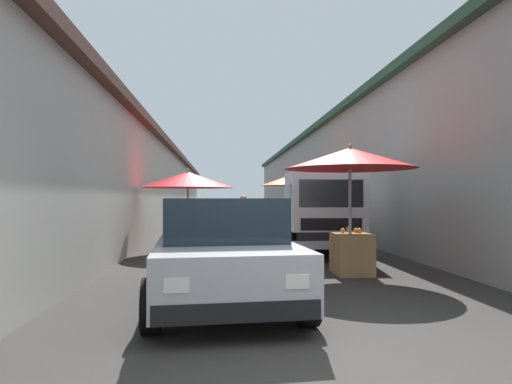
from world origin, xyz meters
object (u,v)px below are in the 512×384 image
Objects in this scene: hatchback_car at (221,249)px; plastic_stool at (203,244)px; fruit_stall_mid_lane at (350,173)px; fruit_stall_near_right at (187,187)px; delivery_truck at (319,214)px; fruit_stall_far_left at (293,187)px; vendor_by_crates at (243,219)px.

hatchback_car reaches higher than plastic_stool.
fruit_stall_mid_lane reaches higher than plastic_stool.
fruit_stall_near_right is 5.73× the size of plastic_stool.
plastic_stool is at bearing -156.03° from fruit_stall_near_right.
delivery_truck is (3.10, -0.11, -0.88)m from fruit_stall_mid_lane.
fruit_stall_far_left is at bearing -15.69° from hatchback_car.
hatchback_car is 9.27× the size of plastic_stool.
delivery_truck is at bearing 179.36° from fruit_stall_far_left.
fruit_stall_near_right is at bearing 8.97° from hatchback_car.
plastic_stool is (-1.01, 1.05, -0.54)m from vendor_by_crates.
fruit_stall_far_left reaches higher than hatchback_car.
fruit_stall_mid_lane reaches higher than hatchback_car.
plastic_stool is at bearing 5.24° from hatchback_car.
fruit_stall_far_left is at bearing -45.62° from fruit_stall_near_right.
fruit_stall_far_left is 5.61m from plastic_stool.
delivery_truck reaches higher than vendor_by_crates.
fruit_stall_near_right is 0.62× the size of hatchback_car.
fruit_stall_near_right reaches higher than delivery_truck.
hatchback_car is at bearing 126.94° from fruit_stall_mid_lane.
fruit_stall_mid_lane is 5.68× the size of plastic_stool.
plastic_stool is at bearing 146.21° from fruit_stall_far_left.
fruit_stall_far_left is at bearing -0.64° from delivery_truck.
fruit_stall_far_left reaches higher than plastic_stool.
fruit_stall_near_right reaches higher than plastic_stool.
hatchback_car is (-9.16, 2.57, -1.11)m from fruit_stall_far_left.
hatchback_car is at bearing -174.76° from plastic_stool.
plastic_stool is at bearing 44.91° from fruit_stall_mid_lane.
fruit_stall_mid_lane reaches higher than fruit_stall_far_left.
vendor_by_crates is at bearing -46.03° from plastic_stool.
fruit_stall_far_left is 1.55× the size of vendor_by_crates.
delivery_truck is (-4.24, 0.05, -0.81)m from fruit_stall_far_left.
fruit_stall_mid_lane is at bearing -155.13° from vendor_by_crates.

